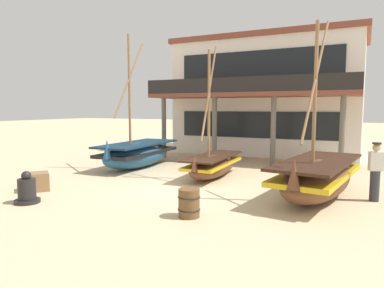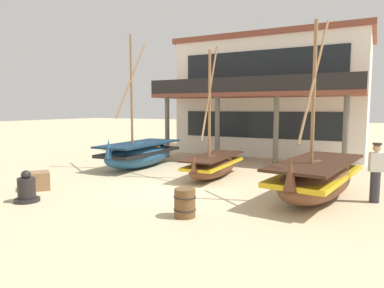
{
  "view_description": "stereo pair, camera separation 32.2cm",
  "coord_description": "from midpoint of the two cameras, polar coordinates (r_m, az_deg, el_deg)",
  "views": [
    {
      "loc": [
        5.37,
        -9.84,
        2.66
      ],
      "look_at": [
        0.0,
        1.0,
        1.4
      ],
      "focal_mm": 32.69,
      "sensor_mm": 36.0,
      "label": 1
    },
    {
      "loc": [
        5.66,
        -9.69,
        2.66
      ],
      "look_at": [
        0.0,
        1.0,
        1.4
      ],
      "focal_mm": 32.69,
      "sensor_mm": 36.0,
      "label": 2
    }
  ],
  "objects": [
    {
      "name": "cargo_crate",
      "position": [
        12.41,
        -24.64,
        -5.61
      ],
      "size": [
        0.97,
        0.97,
        0.58
      ],
      "primitive_type": "cube",
      "rotation": [
        0.0,
        0.0,
        0.93
      ],
      "color": "olive",
      "rests_on": "ground"
    },
    {
      "name": "fisherman_by_hull",
      "position": [
        11.15,
        27.01,
        -4.13
      ],
      "size": [
        0.41,
        0.32,
        1.68
      ],
      "color": "#33333D",
      "rests_on": "ground"
    },
    {
      "name": "ground_plane",
      "position": [
        11.53,
        -3.03,
        -7.4
      ],
      "size": [
        120.0,
        120.0,
        0.0
      ],
      "primitive_type": "plane",
      "color": "#CCB78E"
    },
    {
      "name": "wooden_barrel",
      "position": [
        8.62,
        -1.58,
        -9.59
      ],
      "size": [
        0.56,
        0.56,
        0.7
      ],
      "color": "brown",
      "rests_on": "ground"
    },
    {
      "name": "capstan_winch",
      "position": [
        10.95,
        -26.1,
        -6.86
      ],
      "size": [
        0.69,
        0.69,
        0.9
      ],
      "color": "black",
      "rests_on": "ground"
    },
    {
      "name": "fishing_boat_centre_large",
      "position": [
        15.83,
        -9.47,
        -1.55
      ],
      "size": [
        1.91,
        4.61,
        5.73
      ],
      "color": "#23517A",
      "rests_on": "ground"
    },
    {
      "name": "fishing_boat_far_right",
      "position": [
        10.86,
        18.95,
        -5.14
      ],
      "size": [
        2.26,
        4.76,
        5.19
      ],
      "color": "brown",
      "rests_on": "ground"
    },
    {
      "name": "harbor_building_main",
      "position": [
        21.57,
        12.04,
        7.63
      ],
      "size": [
        10.63,
        8.33,
        6.68
      ],
      "color": "white",
      "rests_on": "ground"
    },
    {
      "name": "fishing_boat_near_left",
      "position": [
        13.42,
        2.74,
        -3.37
      ],
      "size": [
        1.36,
        3.75,
        4.97
      ],
      "color": "brown",
      "rests_on": "ground"
    }
  ]
}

